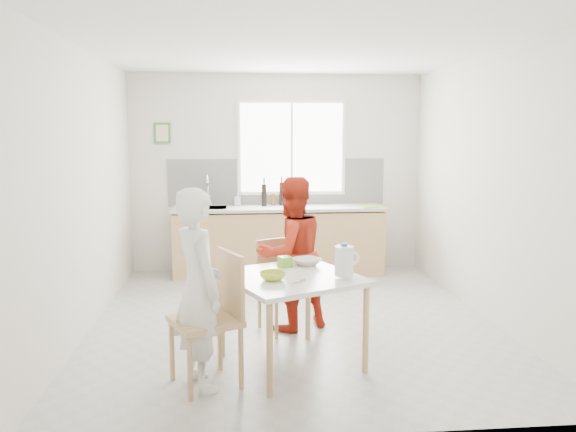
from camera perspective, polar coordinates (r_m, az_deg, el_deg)
The scene contains 21 objects.
ground at distance 5.85m, azimuth 0.53°, elevation -10.51°, with size 4.50×4.50×0.00m, color #B7B7B2.
room_shell at distance 5.54m, azimuth 0.55°, elevation 5.81°, with size 4.50×4.50×4.50m.
window at distance 7.77m, azimuth 0.37°, elevation 6.95°, with size 1.50×0.06×1.30m.
backsplash at distance 7.80m, azimuth -1.11°, elevation 3.45°, with size 3.00×0.02×0.65m, color white.
picture_frame at distance 7.80m, azimuth -12.67°, elevation 8.22°, with size 0.22×0.03×0.28m.
kitchen_counter at distance 7.62m, azimuth -0.97°, elevation -2.79°, with size 2.84×0.64×1.37m.
dining_table at distance 4.58m, azimuth 0.35°, elevation -6.99°, with size 1.30×1.30×0.76m.
chair_left at distance 4.33m, azimuth -7.48°, elevation -9.67°, with size 0.62×0.62×1.01m.
chair_far at distance 5.49m, azimuth -0.81°, elevation -6.53°, with size 0.54×0.54×0.87m.
person_white at distance 4.23m, azimuth -9.07°, elevation -7.32°, with size 0.55×0.36×1.51m, color white.
person_red at distance 5.43m, azimuth 0.34°, elevation -3.86°, with size 0.72×0.56×1.49m, color red.
bowl_green at distance 4.42m, azimuth -1.58°, elevation -6.11°, with size 0.20×0.20×0.06m, color #ADCE2F.
bowl_white at distance 4.92m, azimuth 1.90°, elevation -4.66°, with size 0.24×0.24×0.06m, color silver.
milk_jug at distance 4.47m, azimuth 5.77°, elevation -4.53°, with size 0.20×0.15×0.26m.
green_box at distance 4.84m, azimuth -0.31°, elevation -4.67°, with size 0.10×0.10×0.09m, color #76BC2B.
spoon at distance 4.34m, azimuth 0.90°, elevation -6.68°, with size 0.01×0.01×0.16m, color #A5A5AA.
cutting_board at distance 7.61m, azimuth 8.36°, elevation 0.98°, with size 0.35×0.25×0.01m, color #76CA2E.
wine_bottle_a at distance 7.66m, azimuth -0.65°, elevation 2.27°, with size 0.07×0.07×0.32m, color black.
wine_bottle_b at distance 7.58m, azimuth -2.44°, elevation 2.13°, with size 0.07×0.07×0.30m, color black.
jar_amber at distance 7.68m, azimuth -1.51°, elevation 1.69°, with size 0.06×0.06×0.16m, color brown.
soap_bottle at distance 7.70m, azimuth -5.14°, elevation 1.74°, with size 0.08×0.08×0.18m, color #999999.
Camera 1 is at (-0.56, -5.51, 1.89)m, focal length 35.00 mm.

